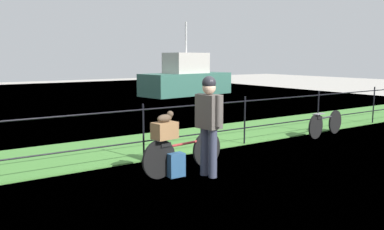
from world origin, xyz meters
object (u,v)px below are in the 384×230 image
(terrier_dog, at_px, (166,117))
(bicycle_parked, at_px, (325,123))
(bicycle_main, at_px, (183,153))
(cyclist_person, at_px, (209,117))
(moored_boat_near, at_px, (186,79))
(backpack_on_paving, at_px, (176,165))
(wooden_crate, at_px, (165,131))

(terrier_dog, distance_m, bicycle_parked, 5.19)
(bicycle_main, xyz_separation_m, bicycle_parked, (4.72, 0.65, -0.02))
(cyclist_person, height_order, moored_boat_near, moored_boat_near)
(cyclist_person, relative_size, backpack_on_paving, 4.21)
(terrier_dog, distance_m, backpack_on_paving, 0.82)
(terrier_dog, xyz_separation_m, bicycle_parked, (5.09, 0.70, -0.68))
(bicycle_parked, bearing_deg, terrier_dog, -172.14)
(cyclist_person, xyz_separation_m, moored_boat_near, (7.83, 12.45, -0.18))
(wooden_crate, relative_size, backpack_on_paving, 0.98)
(moored_boat_near, bearing_deg, cyclist_person, -122.16)
(backpack_on_paving, height_order, moored_boat_near, moored_boat_near)
(bicycle_main, height_order, backpack_on_paving, bicycle_main)
(terrier_dog, bearing_deg, backpack_on_paving, -29.03)
(bicycle_main, distance_m, bicycle_parked, 4.76)
(terrier_dog, height_order, moored_boat_near, moored_boat_near)
(terrier_dog, relative_size, cyclist_person, 0.19)
(bicycle_main, xyz_separation_m, terrier_dog, (-0.38, -0.05, 0.66))
(terrier_dog, bearing_deg, moored_boat_near, 55.08)
(wooden_crate, xyz_separation_m, cyclist_person, (0.63, -0.37, 0.21))
(bicycle_main, relative_size, wooden_crate, 4.40)
(wooden_crate, height_order, terrier_dog, terrier_dog)
(terrier_dog, relative_size, backpack_on_paving, 0.80)
(wooden_crate, relative_size, terrier_dog, 1.22)
(bicycle_main, bearing_deg, terrier_dog, -172.48)
(cyclist_person, bearing_deg, bicycle_main, 118.24)
(bicycle_main, height_order, terrier_dog, terrier_dog)
(wooden_crate, distance_m, moored_boat_near, 14.75)
(terrier_dog, bearing_deg, bicycle_main, 7.52)
(wooden_crate, xyz_separation_m, terrier_dog, (0.02, 0.00, 0.21))
(backpack_on_paving, relative_size, moored_boat_near, 0.08)
(moored_boat_near, bearing_deg, terrier_dog, -124.92)
(moored_boat_near, bearing_deg, bicycle_parked, -106.36)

